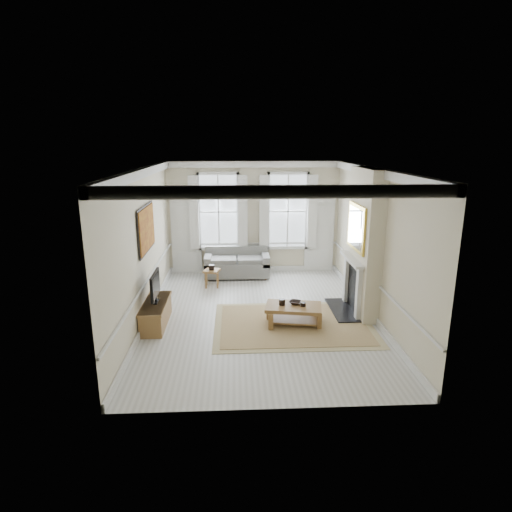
{
  "coord_description": "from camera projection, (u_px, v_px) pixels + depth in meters",
  "views": [
    {
      "loc": [
        -0.56,
        -9.28,
        3.96
      ],
      "look_at": [
        -0.06,
        0.78,
        1.25
      ],
      "focal_mm": 30.0,
      "sensor_mm": 36.0,
      "label": 1
    }
  ],
  "objects": [
    {
      "name": "right_wall",
      "position": [
        375.0,
        244.0,
        9.69
      ],
      "size": [
        0.0,
        7.2,
        7.2
      ],
      "primitive_type": "plane",
      "rotation": [
        1.57,
        0.0,
        -1.57
      ],
      "color": "beige",
      "rests_on": "floor"
    },
    {
      "name": "coffee_table",
      "position": [
        293.0,
        309.0,
        9.45
      ],
      "size": [
        1.32,
        0.91,
        0.46
      ],
      "rotation": [
        0.0,
        0.0,
        -0.18
      ],
      "color": "brown",
      "rests_on": "rug"
    },
    {
      "name": "rug",
      "position": [
        293.0,
        324.0,
        9.54
      ],
      "size": [
        3.5,
        2.6,
        0.02
      ],
      "primitive_type": "cube",
      "color": "#96754D",
      "rests_on": "floor"
    },
    {
      "name": "door_right",
      "position": [
        319.0,
        235.0,
        13.24
      ],
      "size": [
        0.9,
        0.08,
        2.3
      ],
      "primitive_type": "cube",
      "color": "silver",
      "rests_on": "floor"
    },
    {
      "name": "tv_stand",
      "position": [
        156.0,
        313.0,
        9.48
      ],
      "size": [
        0.47,
        1.48,
        0.53
      ],
      "primitive_type": "cube",
      "color": "brown",
      "rests_on": "floor"
    },
    {
      "name": "floor",
      "position": [
        260.0,
        316.0,
        10.01
      ],
      "size": [
        7.2,
        7.2,
        0.0
      ],
      "primitive_type": "plane",
      "color": "#B7B5AD",
      "rests_on": "ground"
    },
    {
      "name": "fireplace",
      "position": [
        352.0,
        282.0,
        10.12
      ],
      "size": [
        0.21,
        1.45,
        1.33
      ],
      "color": "silver",
      "rests_on": "floor"
    },
    {
      "name": "tv",
      "position": [
        155.0,
        285.0,
        9.31
      ],
      "size": [
        0.08,
        0.9,
        0.68
      ],
      "color": "black",
      "rests_on": "tv_stand"
    },
    {
      "name": "bowl",
      "position": [
        295.0,
        302.0,
        9.52
      ],
      "size": [
        0.35,
        0.35,
        0.06
      ],
      "primitive_type": "imported",
      "rotation": [
        0.0,
        0.0,
        -0.42
      ],
      "color": "black",
      "rests_on": "coffee_table"
    },
    {
      "name": "sofa",
      "position": [
        237.0,
        264.0,
        12.89
      ],
      "size": [
        1.91,
        0.93,
        0.87
      ],
      "color": "slate",
      "rests_on": "floor"
    },
    {
      "name": "mirror",
      "position": [
        356.0,
        228.0,
        9.78
      ],
      "size": [
        0.06,
        1.26,
        1.06
      ],
      "primitive_type": "cube",
      "color": "gold",
      "rests_on": "chimney_breast"
    },
    {
      "name": "hearth",
      "position": [
        342.0,
        310.0,
        10.29
      ],
      "size": [
        0.55,
        1.5,
        0.05
      ],
      "primitive_type": "cube",
      "color": "black",
      "rests_on": "floor"
    },
    {
      "name": "ceramic_pot_a",
      "position": [
        282.0,
        302.0,
        9.44
      ],
      "size": [
        0.14,
        0.14,
        0.14
      ],
      "primitive_type": "cylinder",
      "color": "black",
      "rests_on": "coffee_table"
    },
    {
      "name": "left_wall",
      "position": [
        143.0,
        247.0,
        9.44
      ],
      "size": [
        0.0,
        7.2,
        7.2
      ],
      "primitive_type": "plane",
      "rotation": [
        1.57,
        0.0,
        1.57
      ],
      "color": "beige",
      "rests_on": "floor"
    },
    {
      "name": "ceiling",
      "position": [
        260.0,
        168.0,
        9.13
      ],
      "size": [
        7.2,
        7.2,
        0.0
      ],
      "primitive_type": "plane",
      "rotation": [
        3.14,
        0.0,
        0.0
      ],
      "color": "white",
      "rests_on": "back_wall"
    },
    {
      "name": "door_left",
      "position": [
        186.0,
        236.0,
        13.04
      ],
      "size": [
        0.9,
        0.08,
        2.3
      ],
      "primitive_type": "cube",
      "color": "silver",
      "rests_on": "floor"
    },
    {
      "name": "back_wall",
      "position": [
        253.0,
        218.0,
        13.04
      ],
      "size": [
        5.2,
        0.0,
        5.2
      ],
      "primitive_type": "plane",
      "rotation": [
        1.57,
        0.0,
        0.0
      ],
      "color": "beige",
      "rests_on": "floor"
    },
    {
      "name": "ceramic_pot_b",
      "position": [
        303.0,
        304.0,
        9.38
      ],
      "size": [
        0.12,
        0.12,
        0.09
      ],
      "primitive_type": "cylinder",
      "color": "black",
      "rests_on": "coffee_table"
    },
    {
      "name": "window_right",
      "position": [
        288.0,
        211.0,
        12.99
      ],
      "size": [
        1.26,
        0.2,
        2.2
      ],
      "primitive_type": null,
      "color": "#B2BCC6",
      "rests_on": "back_wall"
    },
    {
      "name": "chimney_breast",
      "position": [
        364.0,
        242.0,
        9.88
      ],
      "size": [
        0.35,
        1.7,
        3.38
      ],
      "primitive_type": "cube",
      "color": "beige",
      "rests_on": "floor"
    },
    {
      "name": "side_table",
      "position": [
        212.0,
        273.0,
        11.95
      ],
      "size": [
        0.5,
        0.5,
        0.49
      ],
      "rotation": [
        0.0,
        0.0,
        -0.29
      ],
      "color": "brown",
      "rests_on": "floor"
    },
    {
      "name": "painting",
      "position": [
        146.0,
        229.0,
        9.64
      ],
      "size": [
        0.05,
        1.66,
        1.06
      ],
      "primitive_type": "cube",
      "color": "#B8801F",
      "rests_on": "left_wall"
    },
    {
      "name": "window_left",
      "position": [
        219.0,
        212.0,
        12.89
      ],
      "size": [
        1.26,
        0.2,
        2.2
      ],
      "primitive_type": null,
      "color": "#B2BCC6",
      "rests_on": "back_wall"
    }
  ]
}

